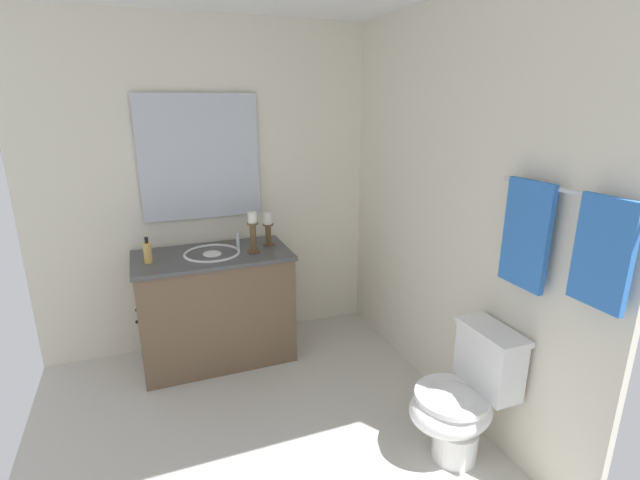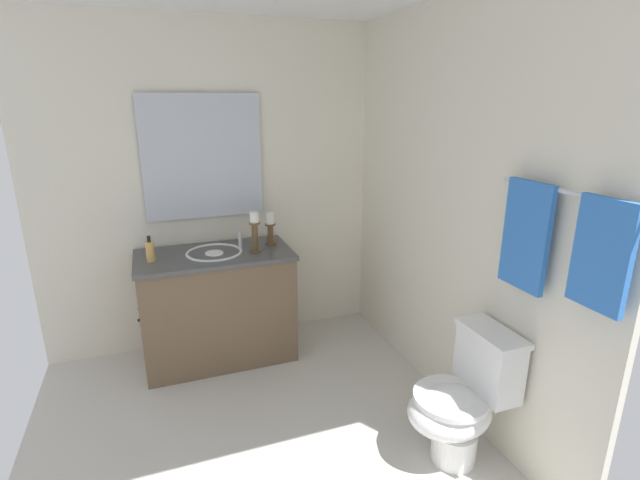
{
  "view_description": "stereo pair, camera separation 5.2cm",
  "coord_description": "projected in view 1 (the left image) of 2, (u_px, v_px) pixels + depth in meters",
  "views": [
    {
      "loc": [
        2.3,
        -0.47,
        1.89
      ],
      "look_at": [
        -0.1,
        0.46,
        1.1
      ],
      "focal_mm": 26.11,
      "sensor_mm": 36.0,
      "label": 1
    },
    {
      "loc": [
        2.32,
        -0.43,
        1.89
      ],
      "look_at": [
        -0.1,
        0.46,
        1.1
      ],
      "focal_mm": 26.11,
      "sensor_mm": 36.0,
      "label": 2
    }
  ],
  "objects": [
    {
      "name": "toilet",
      "position": [
        462.0,
        399.0,
        2.46
      ],
      "size": [
        0.39,
        0.54,
        0.75
      ],
      "color": "white",
      "rests_on": "ground"
    },
    {
      "name": "floor",
      "position": [
        254.0,
        431.0,
        2.77
      ],
      "size": [
        2.46,
        2.55,
        0.02
      ],
      "primitive_type": "cube",
      "color": "beige",
      "rests_on": "ground"
    },
    {
      "name": "towel_center",
      "position": [
        603.0,
        253.0,
        1.83
      ],
      "size": [
        0.24,
        0.03,
        0.45
      ],
      "primitive_type": "cube",
      "color": "blue",
      "rests_on": "towel_bar"
    },
    {
      "name": "sink_basin",
      "position": [
        213.0,
        259.0,
        3.32
      ],
      "size": [
        0.4,
        0.4,
        0.24
      ],
      "color": "white",
      "rests_on": "vanity_cabinet"
    },
    {
      "name": "candle_holder_tall",
      "position": [
        268.0,
        228.0,
        3.48
      ],
      "size": [
        0.09,
        0.09,
        0.25
      ],
      "color": "brown",
      "rests_on": "vanity_cabinet"
    },
    {
      "name": "towel_bar",
      "position": [
        572.0,
        192.0,
        1.95
      ],
      "size": [
        0.79,
        0.02,
        0.02
      ],
      "primitive_type": "cylinder",
      "rotation": [
        0.0,
        1.57,
        0.0
      ],
      "color": "silver"
    },
    {
      "name": "wall_back",
      "position": [
        449.0,
        212.0,
        2.85
      ],
      "size": [
        2.46,
        0.04,
        2.45
      ],
      "primitive_type": "cube",
      "color": "silver",
      "rests_on": "ground"
    },
    {
      "name": "candle_holder_short",
      "position": [
        253.0,
        231.0,
        3.3
      ],
      "size": [
        0.09,
        0.09,
        0.29
      ],
      "color": "brown",
      "rests_on": "vanity_cabinet"
    },
    {
      "name": "vanity_cabinet",
      "position": [
        216.0,
        307.0,
        3.43
      ],
      "size": [
        0.58,
        1.1,
        0.83
      ],
      "color": "brown",
      "rests_on": "ground"
    },
    {
      "name": "soap_bottle",
      "position": [
        148.0,
        252.0,
        3.11
      ],
      "size": [
        0.06,
        0.06,
        0.18
      ],
      "color": "#E5B259",
      "rests_on": "vanity_cabinet"
    },
    {
      "name": "mirror",
      "position": [
        200.0,
        158.0,
        3.37
      ],
      "size": [
        0.02,
        0.86,
        0.9
      ],
      "primitive_type": "cube",
      "color": "silver"
    },
    {
      "name": "wall_left",
      "position": [
        209.0,
        190.0,
        3.5
      ],
      "size": [
        0.04,
        2.55,
        2.45
      ],
      "primitive_type": "cube",
      "color": "silver",
      "rests_on": "ground"
    },
    {
      "name": "towel_near_vanity",
      "position": [
        526.0,
        235.0,
        2.19
      ],
      "size": [
        0.27,
        0.03,
        0.52
      ],
      "primitive_type": "cube",
      "color": "blue",
      "rests_on": "towel_bar"
    }
  ]
}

